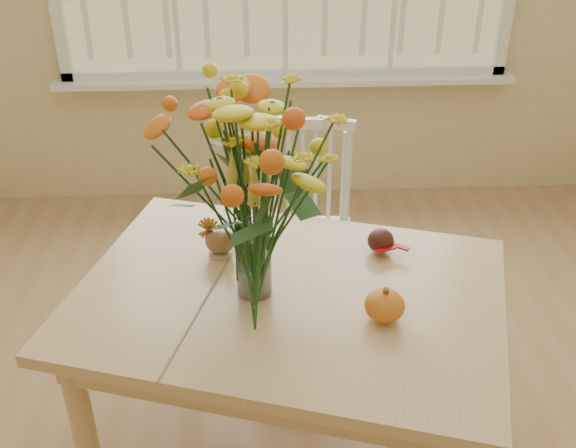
{
  "coord_description": "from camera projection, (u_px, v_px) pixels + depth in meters",
  "views": [
    {
      "loc": [
        -0.16,
        -1.23,
        1.86
      ],
      "look_at": [
        -0.08,
        0.39,
        0.89
      ],
      "focal_mm": 42.0,
      "sensor_mm": 36.0,
      "label": 1
    }
  ],
  "objects": [
    {
      "name": "dining_table",
      "position": [
        288.0,
        316.0,
        2.04
      ],
      "size": [
        1.45,
        1.21,
        0.67
      ],
      "rotation": [
        0.0,
        0.0,
        -0.29
      ],
      "color": "tan",
      "rests_on": "floor"
    },
    {
      "name": "windsor_chair",
      "position": [
        302.0,
        220.0,
        2.7
      ],
      "size": [
        0.43,
        0.41,
        0.87
      ],
      "rotation": [
        0.0,
        0.0,
        -0.07
      ],
      "color": "white",
      "rests_on": "floor"
    },
    {
      "name": "flower_vase",
      "position": [
        251.0,
        188.0,
        1.81
      ],
      "size": [
        0.48,
        0.48,
        0.58
      ],
      "color": "white",
      "rests_on": "dining_table"
    },
    {
      "name": "pumpkin",
      "position": [
        384.0,
        307.0,
        1.85
      ],
      "size": [
        0.11,
        0.11,
        0.09
      ],
      "primitive_type": "ellipsoid",
      "color": "#C46A17",
      "rests_on": "dining_table"
    },
    {
      "name": "turkey_figurine",
      "position": [
        220.0,
        242.0,
        2.13
      ],
      "size": [
        0.11,
        0.09,
        0.12
      ],
      "rotation": [
        0.0,
        0.0,
        -0.19
      ],
      "color": "#CCB78C",
      "rests_on": "dining_table"
    },
    {
      "name": "dark_gourd",
      "position": [
        381.0,
        242.0,
        2.15
      ],
      "size": [
        0.13,
        0.09,
        0.08
      ],
      "color": "#38160F",
      "rests_on": "dining_table"
    }
  ]
}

